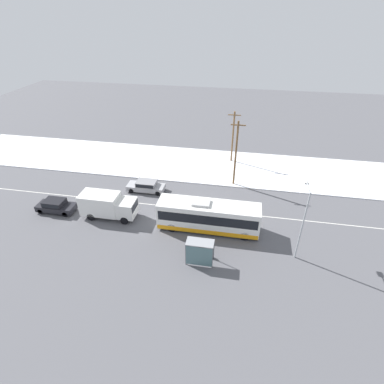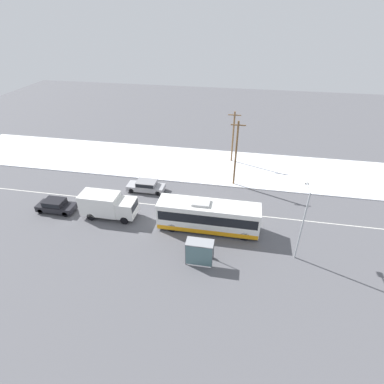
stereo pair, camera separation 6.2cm
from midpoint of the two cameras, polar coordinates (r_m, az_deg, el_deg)
name	(u,v)px [view 2 (the right image)]	position (r m, az deg, el deg)	size (l,w,h in m)	color
ground_plane	(205,210)	(34.81, 2.63, -3.48)	(120.00, 120.00, 0.00)	#56565B
snow_lot	(216,166)	(44.30, 4.70, 4.93)	(80.00, 10.94, 0.12)	white
lane_marking_center	(205,210)	(34.81, 2.63, -3.48)	(60.00, 0.12, 0.00)	silver
city_bus	(208,216)	(31.16, 3.18, -4.62)	(10.51, 2.57, 3.35)	white
box_truck	(107,205)	(34.25, -15.80, -2.32)	(6.09, 2.30, 2.82)	silver
sedan_car	(146,186)	(38.33, -8.67, 1.22)	(4.75, 1.80, 1.42)	#9E9EA3
parked_car_near_truck	(56,205)	(37.55, -24.49, -2.29)	(4.32, 1.80, 1.50)	black
pedestrian_at_stop	(202,245)	(28.62, 1.89, -10.13)	(0.60, 0.27, 1.66)	#23232D
bus_shelter	(199,250)	(27.20, 1.47, -11.02)	(2.49, 1.20, 2.40)	gray
streetlamp	(303,215)	(28.08, 20.50, -4.21)	(0.36, 2.49, 7.23)	#9EA3A8
utility_pole_roadside	(236,153)	(38.00, 8.41, 7.33)	(1.80, 0.24, 8.65)	brown
utility_pole_snowlot	(233,136)	(44.52, 7.87, 10.47)	(1.80, 0.24, 7.65)	brown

